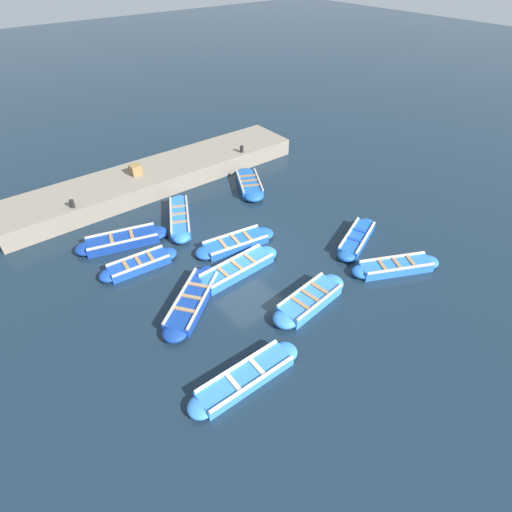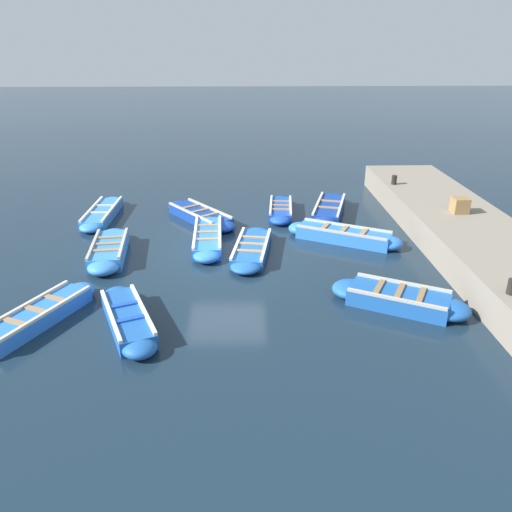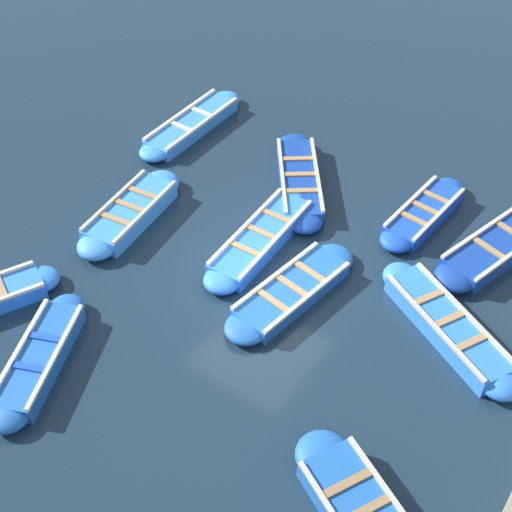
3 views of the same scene
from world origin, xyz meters
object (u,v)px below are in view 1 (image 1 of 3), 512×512
object	(u,v)px
boat_broadside	(122,240)
boat_near_quay	(235,243)
boat_inner_gap	(396,267)
bollard_mid_north	(242,149)
boat_end_of_row	(357,239)
boat_mid_row	(139,264)
bollard_north	(72,204)
boat_centre	(237,269)
boat_drifting	(246,378)
boat_stern_in	(310,300)
boat_far_corner	(249,184)
boat_alongside	(192,301)
boat_bow_out	(180,218)
wooden_crate	(136,170)

from	to	relation	value
boat_broadside	boat_near_quay	bearing A→B (deg)	50.67
boat_inner_gap	bollard_mid_north	world-z (taller)	bollard_mid_north
boat_end_of_row	bollard_mid_north	size ratio (longest dim) A/B	9.48
boat_mid_row	boat_inner_gap	size ratio (longest dim) A/B	0.90
boat_broadside	boat_near_quay	distance (m)	4.73
boat_end_of_row	boat_near_quay	world-z (taller)	boat_end_of_row
bollard_north	boat_broadside	bearing A→B (deg)	20.02
boat_broadside	boat_centre	world-z (taller)	boat_broadside
boat_drifting	boat_near_quay	distance (m)	6.50
boat_stern_in	boat_far_corner	distance (m)	8.56
boat_stern_in	bollard_north	distance (m)	11.07
boat_end_of_row	boat_near_quay	size ratio (longest dim) A/B	0.91
boat_drifting	boat_mid_row	xyz separation A→B (m)	(-6.62, -0.22, 0.00)
boat_stern_in	boat_near_quay	world-z (taller)	boat_stern_in
boat_broadside	bollard_north	distance (m)	2.95
boat_inner_gap	bollard_mid_north	distance (m)	10.76
boat_near_quay	boat_alongside	distance (m)	3.65
bollard_north	boat_mid_row	bearing A→B (deg)	10.76
boat_drifting	boat_bow_out	size ratio (longest dim) A/B	1.02
boat_drifting	boat_broadside	world-z (taller)	boat_broadside
boat_far_corner	boat_end_of_row	bearing A→B (deg)	6.52
boat_alongside	boat_centre	bearing A→B (deg)	100.54
boat_alongside	bollard_north	world-z (taller)	bollard_north
boat_centre	boat_inner_gap	size ratio (longest dim) A/B	1.09
boat_near_quay	bollard_mid_north	bearing A→B (deg)	141.39
boat_mid_row	boat_drifting	bearing A→B (deg)	1.88
boat_mid_row	boat_far_corner	xyz separation A→B (m)	(-2.37, 7.19, 0.03)
boat_broadside	boat_mid_row	world-z (taller)	boat_broadside
boat_stern_in	boat_far_corner	world-z (taller)	same
boat_centre	boat_far_corner	size ratio (longest dim) A/B	1.12
boat_far_corner	boat_inner_gap	distance (m)	8.63
boat_broadside	boat_inner_gap	bearing A→B (deg)	43.41
boat_mid_row	wooden_crate	xyz separation A→B (m)	(-5.61, 2.65, 0.96)
boat_bow_out	bollard_north	bearing A→B (deg)	-125.45
boat_centre	bollard_mid_north	world-z (taller)	bollard_mid_north
boat_alongside	boat_centre	size ratio (longest dim) A/B	0.92
boat_far_corner	wooden_crate	size ratio (longest dim) A/B	7.00
boat_stern_in	bollard_mid_north	xyz separation A→B (m)	(-9.98, 4.43, 0.86)
boat_drifting	boat_centre	xyz separation A→B (m)	(-4.04, 2.62, 0.02)
boat_end_of_row	boat_far_corner	size ratio (longest dim) A/B	0.97
boat_drifting	boat_centre	bearing A→B (deg)	147.09
boat_broadside	boat_alongside	xyz separation A→B (m)	(4.81, 0.49, -0.02)
boat_stern_in	wooden_crate	distance (m)	11.22
boat_stern_in	boat_near_quay	distance (m)	4.34
boat_bow_out	bollard_north	distance (m)	4.62
boat_bow_out	boat_inner_gap	world-z (taller)	boat_bow_out
boat_centre	boat_far_corner	bearing A→B (deg)	138.63
boat_broadside	boat_bow_out	size ratio (longest dim) A/B	1.04
boat_inner_gap	boat_far_corner	bearing A→B (deg)	-176.37
boat_stern_in	bollard_mid_north	world-z (taller)	bollard_mid_north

